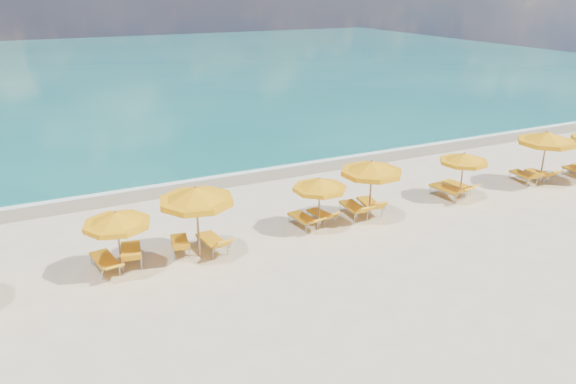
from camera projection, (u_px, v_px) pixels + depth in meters
name	position (u px, v px, depth m)	size (l,w,h in m)	color
ground_plane	(306.00, 235.00, 20.99)	(120.00, 120.00, 0.00)	beige
ocean	(99.00, 70.00, 61.30)	(120.00, 80.00, 0.30)	#12655E
wet_sand_band	(234.00, 177.00, 27.20)	(120.00, 2.60, 0.01)	tan
foam_line	(228.00, 173.00, 27.87)	(120.00, 1.20, 0.03)	white
whitecap_near	(78.00, 144.00, 32.77)	(14.00, 0.36, 0.05)	white
whitecap_far	(252.00, 102.00, 44.47)	(18.00, 0.30, 0.05)	white
umbrella_2	(116.00, 220.00, 17.60)	(2.36, 2.36, 2.17)	tan
umbrella_3	(196.00, 196.00, 18.55)	(2.92, 2.92, 2.59)	tan
umbrella_4	(320.00, 185.00, 20.88)	(2.72, 2.72, 2.08)	tan
umbrella_5	(372.00, 168.00, 21.70)	(3.09, 3.09, 2.47)	tan
umbrella_6	(464.00, 159.00, 23.99)	(2.50, 2.50, 2.09)	tan
umbrella_7	(547.00, 138.00, 25.51)	(3.34, 3.34, 2.59)	tan
lounger_2_left	(105.00, 264.00, 18.27)	(0.86, 1.99, 0.70)	#A5A8AD
lounger_2_right	(132.00, 256.00, 18.78)	(0.97, 2.03, 0.90)	#A5A8AD
lounger_3_left	(180.00, 246.00, 19.54)	(0.88, 1.78, 0.82)	#A5A8AD
lounger_3_right	(213.00, 245.00, 19.63)	(0.84, 1.96, 0.87)	#A5A8AD
lounger_4_left	(304.00, 222.00, 21.56)	(0.80, 1.88, 0.75)	#A5A8AD
lounger_4_right	(321.00, 217.00, 22.04)	(0.82, 1.67, 0.73)	#A5A8AD
lounger_5_left	(354.00, 211.00, 22.56)	(0.80, 1.97, 0.84)	#A5A8AD
lounger_5_right	(370.00, 207.00, 22.96)	(0.98, 1.94, 0.87)	#A5A8AD
lounger_6_left	(447.00, 193.00, 24.49)	(0.89, 2.09, 0.85)	#A5A8AD
lounger_6_right	(457.00, 188.00, 25.17)	(0.80, 1.82, 0.71)	#A5A8AD
lounger_7_left	(524.00, 178.00, 26.43)	(0.82, 1.83, 0.86)	#A5A8AD
lounger_7_right	(539.00, 176.00, 26.73)	(0.59, 1.67, 0.77)	#A5A8AD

